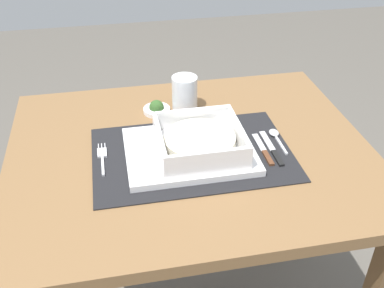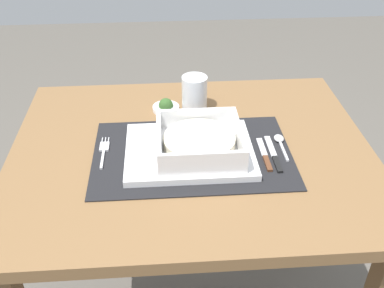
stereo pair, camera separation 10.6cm
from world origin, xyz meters
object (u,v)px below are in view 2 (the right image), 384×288
Objects in this scene: dining_table at (192,185)px; drinking_glass at (195,95)px; spoon at (280,141)px; butter_knife at (274,156)px; bread_knife at (265,156)px; porridge_bowl at (199,143)px; condiment_saucer at (166,107)px; fork at (104,150)px.

drinking_glass reaches higher than dining_table.
butter_knife is at bearing -117.34° from spoon.
bread_knife is at bearing -17.60° from dining_table.
butter_knife is at bearing -5.74° from porridge_bowl.
porridge_bowl is 0.24m from condiment_saucer.
butter_knife is at bearing -55.93° from drinking_glass.
drinking_glass is at bearing 40.16° from fork.
fork is 0.97× the size of bread_knife.
drinking_glass is 1.29× the size of condiment_saucer.
porridge_bowl reaches higher than butter_knife.
condiment_saucer is (-0.08, -0.01, -0.03)m from drinking_glass.
porridge_bowl is 1.34× the size of butter_knife.
butter_knife is 0.02m from bread_knife.
spoon is at bearing 1.12° from dining_table.
fork reaches higher than dining_table.
bread_knife is at bearing -59.45° from drinking_glass.
porridge_bowl is 0.18m from butter_knife.
condiment_saucer is at bearing 143.69° from spoon.
butter_knife is 1.54× the size of drinking_glass.
drinking_glass is (0.02, 0.19, 0.16)m from dining_table.
fork is at bearing -128.97° from condiment_saucer.
fork is 1.74× the size of condiment_saucer.
spoon is (0.20, 0.04, -0.03)m from porridge_bowl.
porridge_bowl is 0.16m from bread_knife.
butter_knife is (0.17, -0.02, -0.03)m from porridge_bowl.
spoon is at bearing 0.75° from fork.
drinking_glass is (0.23, 0.19, 0.04)m from fork.
bread_knife is 1.80× the size of condiment_saucer.
drinking_glass is at bearing 133.30° from spoon.
porridge_bowl reaches higher than condiment_saucer.
condiment_saucer is at bearing 130.23° from bread_knife.
fork is (-0.22, 0.04, -0.03)m from porridge_bowl.
bread_knife is 0.33m from condiment_saucer.
fork is 0.30m from drinking_glass.
butter_knife is 0.34m from condiment_saucer.
bread_knife is (0.17, -0.05, 0.12)m from dining_table.
spoon is at bearing 62.89° from butter_knife.
dining_table is at bearing 0.24° from fork.
condiment_saucer is (0.15, 0.19, 0.01)m from fork.
fork is at bearing 169.27° from bread_knife.
bread_knife is (0.38, -0.05, 0.00)m from fork.
spoon is at bearing -33.91° from condiment_saucer.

